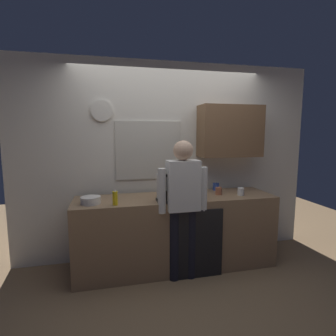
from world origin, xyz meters
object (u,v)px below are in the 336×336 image
object	(u,v)px
bottle_green_wine	(189,187)
cup_white_mug	(241,192)
mixing_bowl	(91,200)
bottle_olive_oil	(191,185)
cup_blue_mug	(216,187)
person_at_sink	(183,199)
cup_terracotta_mug	(219,191)
coffee_maker	(165,189)
dish_soap	(115,198)
bottle_red_vinegar	(174,187)

from	to	relation	value
bottle_green_wine	cup_white_mug	world-z (taller)	bottle_green_wine
mixing_bowl	bottle_olive_oil	bearing A→B (deg)	6.79
cup_blue_mug	bottle_green_wine	bearing A→B (deg)	-141.14
bottle_olive_oil	person_at_sink	bearing A→B (deg)	-120.90
cup_terracotta_mug	mixing_bowl	distance (m)	1.56
coffee_maker	cup_blue_mug	distance (m)	0.90
coffee_maker	person_at_sink	distance (m)	0.23
coffee_maker	mixing_bowl	size ratio (longest dim) A/B	1.50
coffee_maker	cup_white_mug	world-z (taller)	coffee_maker
dish_soap	cup_terracotta_mug	bearing A→B (deg)	8.85
bottle_green_wine	cup_blue_mug	distance (m)	0.67
bottle_red_vinegar	dish_soap	size ratio (longest dim) A/B	1.22
cup_white_mug	cup_terracotta_mug	bearing A→B (deg)	158.78
coffee_maker	person_at_sink	bearing A→B (deg)	-32.74
bottle_red_vinegar	coffee_maker	bearing A→B (deg)	-121.42
cup_blue_mug	coffee_maker	bearing A→B (deg)	-152.55
cup_blue_mug	mixing_bowl	bearing A→B (deg)	-168.50
cup_blue_mug	cup_terracotta_mug	world-z (taller)	cup_blue_mug
bottle_olive_oil	cup_blue_mug	world-z (taller)	bottle_olive_oil
bottle_red_vinegar	cup_terracotta_mug	bearing A→B (deg)	-10.01
coffee_maker	bottle_green_wine	bearing A→B (deg)	-0.45
bottle_red_vinegar	mixing_bowl	world-z (taller)	bottle_red_vinegar
dish_soap	person_at_sink	xyz separation A→B (m)	(0.74, -0.08, -0.03)
bottle_olive_oil	bottle_red_vinegar	size ratio (longest dim) A/B	1.14
bottle_red_vinegar	cup_white_mug	bearing A→B (deg)	-13.63
coffee_maker	person_at_sink	world-z (taller)	person_at_sink
coffee_maker	dish_soap	world-z (taller)	coffee_maker
cup_terracotta_mug	person_at_sink	size ratio (longest dim) A/B	0.06
bottle_olive_oil	mixing_bowl	distance (m)	1.22
bottle_olive_oil	mixing_bowl	xyz separation A→B (m)	(-1.21, -0.14, -0.08)
coffee_maker	dish_soap	size ratio (longest dim) A/B	1.83
bottle_olive_oil	cup_terracotta_mug	bearing A→B (deg)	-8.63
coffee_maker	bottle_red_vinegar	xyz separation A→B (m)	(0.17, 0.27, -0.04)
mixing_bowl	dish_soap	size ratio (longest dim) A/B	1.22
bottle_olive_oil	cup_blue_mug	bearing A→B (deg)	24.05
bottle_green_wine	mixing_bowl	bearing A→B (deg)	175.61
cup_white_mug	cup_terracotta_mug	xyz separation A→B (m)	(-0.25, 0.10, -0.00)
cup_blue_mug	person_at_sink	size ratio (longest dim) A/B	0.06
bottle_green_wine	coffee_maker	bearing A→B (deg)	179.55
bottle_olive_oil	cup_white_mug	bearing A→B (deg)	-14.08
bottle_olive_oil	mixing_bowl	size ratio (longest dim) A/B	1.14
cup_terracotta_mug	dish_soap	bearing A→B (deg)	-171.15
cup_blue_mug	dish_soap	size ratio (longest dim) A/B	0.56
bottle_red_vinegar	cup_blue_mug	size ratio (longest dim) A/B	2.20
coffee_maker	cup_terracotta_mug	size ratio (longest dim) A/B	3.59
cup_blue_mug	cup_terracotta_mug	xyz separation A→B (m)	(-0.07, -0.24, -0.00)
bottle_olive_oil	person_at_sink	world-z (taller)	person_at_sink
cup_white_mug	cup_blue_mug	xyz separation A→B (m)	(-0.19, 0.34, 0.00)
cup_blue_mug	cup_terracotta_mug	distance (m)	0.25
coffee_maker	bottle_green_wine	distance (m)	0.28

